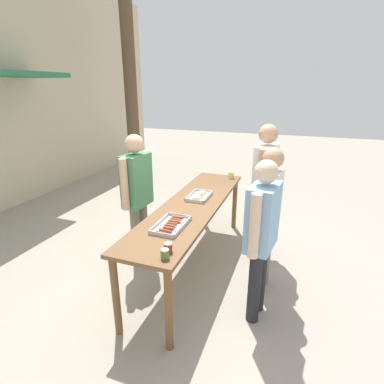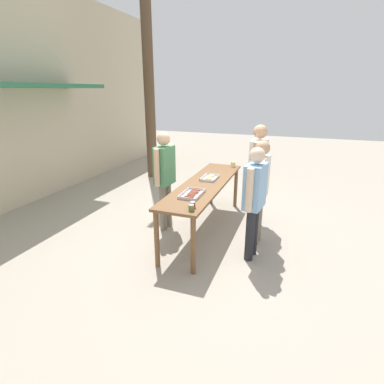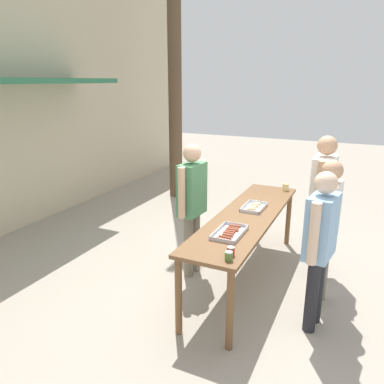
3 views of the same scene
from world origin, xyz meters
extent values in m
plane|color=#A39989|center=(0.00, 0.00, 0.00)|extent=(24.00, 24.00, 0.00)
cube|color=#2D704C|center=(0.00, 3.45, 2.40)|extent=(3.20, 1.00, 0.08)
cube|color=brown|center=(0.00, 0.00, 0.85)|extent=(2.72, 0.65, 0.04)
cylinder|color=brown|center=(-1.30, -0.26, 0.41)|extent=(0.07, 0.07, 0.83)
cylinder|color=brown|center=(1.30, -0.26, 0.41)|extent=(0.07, 0.07, 0.83)
cylinder|color=brown|center=(-1.30, 0.26, 0.41)|extent=(0.07, 0.07, 0.83)
cylinder|color=brown|center=(1.30, 0.26, 0.41)|extent=(0.07, 0.07, 0.83)
cube|color=silver|center=(-0.66, -0.01, 0.87)|extent=(0.47, 0.27, 0.01)
cube|color=silver|center=(-0.66, -0.15, 0.89)|extent=(0.47, 0.01, 0.03)
cube|color=silver|center=(-0.66, 0.12, 0.89)|extent=(0.47, 0.01, 0.03)
cube|color=silver|center=(-0.90, -0.01, 0.89)|extent=(0.01, 0.27, 0.03)
cube|color=silver|center=(-0.43, -0.01, 0.89)|extent=(0.01, 0.27, 0.03)
cylinder|color=brown|center=(-0.86, -0.01, 0.89)|extent=(0.04, 0.14, 0.02)
cylinder|color=brown|center=(-0.80, -0.02, 0.89)|extent=(0.03, 0.14, 0.03)
cylinder|color=brown|center=(-0.74, -0.02, 0.89)|extent=(0.04, 0.11, 0.03)
cylinder|color=brown|center=(-0.69, -0.02, 0.89)|extent=(0.03, 0.12, 0.03)
cylinder|color=brown|center=(-0.63, -0.01, 0.89)|extent=(0.04, 0.11, 0.03)
cylinder|color=brown|center=(-0.58, -0.02, 0.89)|extent=(0.04, 0.13, 0.03)
cylinder|color=brown|center=(-0.52, -0.01, 0.88)|extent=(0.03, 0.12, 0.02)
cylinder|color=brown|center=(-0.47, -0.01, 0.89)|extent=(0.04, 0.13, 0.03)
cube|color=silver|center=(0.24, -0.01, 0.87)|extent=(0.41, 0.25, 0.01)
cube|color=silver|center=(0.24, -0.13, 0.89)|extent=(0.41, 0.01, 0.03)
cube|color=silver|center=(0.24, 0.10, 0.89)|extent=(0.41, 0.01, 0.03)
cube|color=silver|center=(0.03, -0.01, 0.89)|extent=(0.01, 0.25, 0.03)
cube|color=silver|center=(0.44, -0.01, 0.89)|extent=(0.01, 0.25, 0.03)
ellipsoid|color=beige|center=(0.09, -0.02, 0.90)|extent=(0.09, 0.12, 0.06)
ellipsoid|color=beige|center=(0.19, -0.02, 0.90)|extent=(0.06, 0.10, 0.05)
ellipsoid|color=beige|center=(0.28, -0.01, 0.90)|extent=(0.07, 0.11, 0.05)
ellipsoid|color=beige|center=(0.38, -0.02, 0.89)|extent=(0.05, 0.10, 0.03)
cylinder|color=#567A38|center=(-1.23, -0.21, 0.90)|extent=(0.07, 0.07, 0.08)
cylinder|color=#B2B2B7|center=(-1.23, -0.21, 0.95)|extent=(0.07, 0.07, 0.01)
cylinder|color=#B22319|center=(-1.13, -0.19, 0.90)|extent=(0.07, 0.07, 0.08)
cylinder|color=#B2B2B7|center=(-1.13, -0.19, 0.95)|extent=(0.07, 0.07, 0.01)
cylinder|color=#DBC67A|center=(1.22, -0.20, 0.92)|extent=(0.09, 0.09, 0.10)
cylinder|color=#756B5B|center=(-0.23, 0.67, 0.40)|extent=(0.12, 0.12, 0.81)
cylinder|color=#756B5B|center=(-0.05, 0.66, 0.40)|extent=(0.12, 0.12, 0.81)
cube|color=#478456|center=(-0.14, 0.67, 1.13)|extent=(0.41, 0.25, 0.64)
sphere|color=#DBAD89|center=(-0.14, 0.67, 1.58)|extent=(0.22, 0.22, 0.22)
cylinder|color=#DBAD89|center=(-0.38, 0.69, 1.15)|extent=(0.09, 0.09, 0.61)
cylinder|color=#DBAD89|center=(0.10, 0.64, 1.15)|extent=(0.09, 0.09, 0.61)
cylinder|color=#232328|center=(-0.51, -0.92, 0.39)|extent=(0.12, 0.12, 0.78)
cylinder|color=#232328|center=(-0.70, -0.89, 0.39)|extent=(0.12, 0.12, 0.78)
cube|color=#84B2DB|center=(-0.60, -0.90, 1.08)|extent=(0.44, 0.28, 0.61)
sphere|color=beige|center=(-0.60, -0.90, 1.51)|extent=(0.21, 0.21, 0.21)
cylinder|color=beige|center=(-0.36, -0.94, 1.10)|extent=(0.09, 0.09, 0.58)
cylinder|color=beige|center=(-0.85, -0.87, 1.10)|extent=(0.09, 0.09, 0.58)
cylinder|color=#333851|center=(0.64, -0.78, 0.43)|extent=(0.14, 0.14, 0.86)
cylinder|color=#333851|center=(0.44, -0.78, 0.43)|extent=(0.14, 0.14, 0.86)
cube|color=silver|center=(0.54, -0.78, 1.20)|extent=(0.46, 0.26, 0.68)
sphere|color=tan|center=(0.54, -0.78, 1.67)|extent=(0.23, 0.23, 0.23)
cylinder|color=tan|center=(0.82, -0.78, 1.21)|extent=(0.10, 0.10, 0.64)
cylinder|color=tan|center=(0.26, -0.78, 1.21)|extent=(0.10, 0.10, 0.64)
cylinder|color=#756B5B|center=(-0.05, -0.92, 0.39)|extent=(0.11, 0.11, 0.78)
cylinder|color=#756B5B|center=(-0.22, -0.91, 0.39)|extent=(0.11, 0.11, 0.78)
cube|color=silver|center=(-0.14, -0.91, 1.09)|extent=(0.38, 0.23, 0.62)
sphere|color=tan|center=(-0.14, -0.91, 1.53)|extent=(0.21, 0.21, 0.21)
cylinder|color=tan|center=(0.09, -0.93, 1.11)|extent=(0.08, 0.08, 0.59)
cylinder|color=tan|center=(-0.36, -0.89, 1.11)|extent=(0.08, 0.08, 0.59)
cylinder|color=brown|center=(2.83, 2.45, 3.30)|extent=(0.27, 0.27, 6.60)
camera|label=1|loc=(-3.16, -1.15, 2.20)|focal=28.00mm
camera|label=2|loc=(-4.53, -1.42, 2.32)|focal=28.00mm
camera|label=3|loc=(-4.09, -1.20, 2.40)|focal=35.00mm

